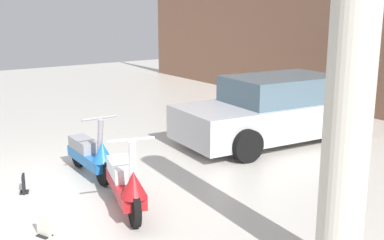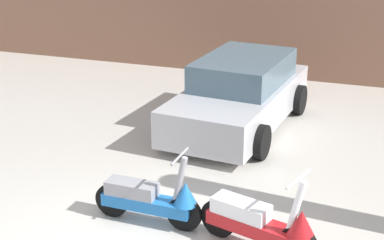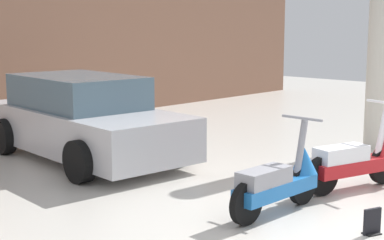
{
  "view_description": "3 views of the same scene",
  "coord_description": "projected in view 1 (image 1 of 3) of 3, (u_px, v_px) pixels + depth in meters",
  "views": [
    {
      "loc": [
        6.25,
        -1.78,
        2.56
      ],
      "look_at": [
        -0.09,
        2.69,
        0.71
      ],
      "focal_mm": 45.0,
      "sensor_mm": 36.0,
      "label": 1
    },
    {
      "loc": [
        2.3,
        -5.02,
        3.87
      ],
      "look_at": [
        -0.27,
        2.3,
        0.95
      ],
      "focal_mm": 55.0,
      "sensor_mm": 36.0,
      "label": 2
    },
    {
      "loc": [
        -5.46,
        -2.55,
        2.02
      ],
      "look_at": [
        -0.41,
        2.22,
        0.89
      ],
      "focal_mm": 55.0,
      "sensor_mm": 36.0,
      "label": 3
    }
  ],
  "objects": [
    {
      "name": "ground_plane",
      "position": [
        35.0,
        198.0,
        6.56
      ],
      "size": [
        28.0,
        28.0,
        0.0
      ],
      "primitive_type": "plane",
      "color": "beige"
    },
    {
      "name": "scooter_front_left",
      "position": [
        91.0,
        154.0,
        7.3
      ],
      "size": [
        1.45,
        0.52,
        1.01
      ],
      "rotation": [
        0.0,
        0.0,
        -0.02
      ],
      "color": "black",
      "rests_on": "ground_plane"
    },
    {
      "name": "scooter_front_right",
      "position": [
        126.0,
        183.0,
        6.06
      ],
      "size": [
        1.5,
        0.71,
        1.07
      ],
      "rotation": [
        0.0,
        0.0,
        -0.28
      ],
      "color": "black",
      "rests_on": "ground_plane"
    },
    {
      "name": "car_rear_left",
      "position": [
        274.0,
        110.0,
        9.2
      ],
      "size": [
        2.05,
        3.83,
        1.26
      ],
      "rotation": [
        0.0,
        0.0,
        -1.66
      ],
      "color": "#B7B7BC",
      "rests_on": "ground_plane"
    },
    {
      "name": "placard_near_left_scooter",
      "position": [
        24.0,
        185.0,
        6.72
      ],
      "size": [
        0.2,
        0.17,
        0.26
      ],
      "rotation": [
        0.0,
        0.0,
        -0.35
      ],
      "color": "black",
      "rests_on": "ground_plane"
    },
    {
      "name": "placard_near_right_scooter",
      "position": [
        44.0,
        227.0,
        5.45
      ],
      "size": [
        0.2,
        0.17,
        0.26
      ],
      "rotation": [
        0.0,
        0.0,
        0.4
      ],
      "color": "black",
      "rests_on": "ground_plane"
    },
    {
      "name": "support_column_side",
      "position": [
        350.0,
        92.0,
        4.28
      ],
      "size": [
        0.44,
        0.44,
        3.61
      ],
      "primitive_type": "cylinder",
      "color": "beige",
      "rests_on": "ground_plane"
    }
  ]
}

